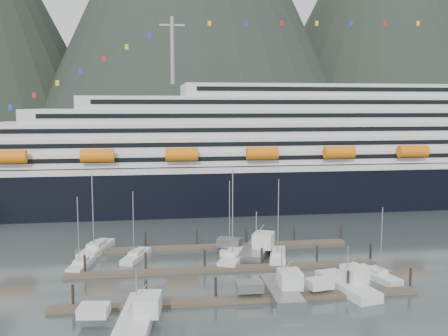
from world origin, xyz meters
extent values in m
plane|color=#475453|center=(0.00, 0.00, 0.00)|extent=(1600.00, 1600.00, 0.00)
cone|color=black|center=(300.00, 620.00, 155.00)|extent=(360.00, 360.00, 360.00)
cube|color=black|center=(25.00, 55.00, 4.00)|extent=(210.00, 28.00, 12.00)
cube|color=silver|center=(25.00, 55.00, 10.50)|extent=(205.80, 27.44, 1.50)
cube|color=silver|center=(30.00, 55.00, 13.10)|extent=(185.00, 26.00, 3.20)
cube|color=black|center=(30.00, 41.95, 13.26)|extent=(175.75, 0.20, 1.00)
cube|color=silver|center=(32.00, 55.00, 16.30)|extent=(180.00, 25.00, 3.20)
cube|color=black|center=(32.00, 42.45, 16.46)|extent=(171.00, 0.20, 1.00)
cube|color=silver|center=(34.00, 55.00, 19.50)|extent=(172.00, 24.00, 3.20)
cube|color=black|center=(34.00, 42.95, 19.66)|extent=(163.40, 0.20, 1.00)
cube|color=silver|center=(36.00, 55.00, 22.70)|extent=(160.00, 23.00, 3.20)
cube|color=black|center=(36.00, 43.45, 22.86)|extent=(152.00, 0.20, 1.00)
cube|color=silver|center=(38.00, 55.00, 25.80)|extent=(140.00, 22.00, 3.00)
cube|color=black|center=(38.00, 43.95, 25.95)|extent=(133.00, 0.20, 1.00)
cube|color=silver|center=(40.00, 55.00, 28.80)|extent=(95.00, 20.00, 3.00)
cube|color=black|center=(40.00, 44.95, 28.95)|extent=(90.25, 0.20, 1.00)
cylinder|color=gray|center=(-10.00, 55.00, 38.30)|extent=(1.00, 1.00, 16.00)
cylinder|color=orange|center=(-45.00, 40.00, 14.50)|extent=(7.00, 2.80, 2.80)
cylinder|color=orange|center=(-27.00, 40.00, 14.50)|extent=(7.00, 2.80, 2.80)
cylinder|color=orange|center=(-9.00, 40.00, 14.50)|extent=(7.00, 2.80, 2.80)
cylinder|color=orange|center=(9.00, 40.00, 14.50)|extent=(7.00, 2.80, 2.80)
cylinder|color=orange|center=(27.00, 40.00, 14.50)|extent=(7.00, 2.80, 2.80)
cylinder|color=orange|center=(45.00, 40.00, 14.50)|extent=(7.00, 2.80, 2.80)
cube|color=#493C2E|center=(-5.00, -10.00, 0.25)|extent=(48.00, 2.00, 0.50)
cylinder|color=black|center=(-26.00, -8.90, 1.40)|extent=(0.36, 0.36, 3.20)
cylinder|color=black|center=(-17.00, -8.90, 1.40)|extent=(0.36, 0.36, 3.20)
cylinder|color=black|center=(-8.00, -8.90, 1.40)|extent=(0.36, 0.36, 3.20)
cylinder|color=black|center=(1.00, -8.90, 1.40)|extent=(0.36, 0.36, 3.20)
cylinder|color=black|center=(10.00, -8.90, 1.40)|extent=(0.36, 0.36, 3.20)
cylinder|color=black|center=(19.00, -8.90, 1.40)|extent=(0.36, 0.36, 3.20)
cube|color=#493C2E|center=(-5.00, 3.00, 0.25)|extent=(48.00, 2.00, 0.50)
cylinder|color=black|center=(-26.00, 4.10, 1.40)|extent=(0.36, 0.36, 3.20)
cylinder|color=black|center=(-17.00, 4.10, 1.40)|extent=(0.36, 0.36, 3.20)
cylinder|color=black|center=(-8.00, 4.10, 1.40)|extent=(0.36, 0.36, 3.20)
cylinder|color=black|center=(1.00, 4.10, 1.40)|extent=(0.36, 0.36, 3.20)
cylinder|color=black|center=(10.00, 4.10, 1.40)|extent=(0.36, 0.36, 3.20)
cylinder|color=black|center=(19.00, 4.10, 1.40)|extent=(0.36, 0.36, 3.20)
cube|color=#493C2E|center=(-5.00, 16.00, 0.25)|extent=(48.00, 2.00, 0.50)
cylinder|color=black|center=(-26.00, 17.10, 1.40)|extent=(0.36, 0.36, 3.20)
cylinder|color=black|center=(-17.00, 17.10, 1.40)|extent=(0.36, 0.36, 3.20)
cylinder|color=black|center=(-8.00, 17.10, 1.40)|extent=(0.36, 0.36, 3.20)
cylinder|color=black|center=(1.00, 17.10, 1.40)|extent=(0.36, 0.36, 3.20)
cylinder|color=black|center=(10.00, 17.10, 1.40)|extent=(0.36, 0.36, 3.20)
cylinder|color=black|center=(19.00, 17.10, 1.40)|extent=(0.36, 0.36, 3.20)
cube|color=silver|center=(-27.00, 7.68, 0.25)|extent=(3.82, 8.31, 1.25)
cube|color=silver|center=(-27.00, 7.68, 1.02)|extent=(2.29, 3.10, 0.71)
cylinder|color=gray|center=(-27.15, 6.90, 6.08)|extent=(0.14, 0.14, 10.56)
cube|color=silver|center=(-18.60, 11.33, 0.25)|extent=(5.09, 8.80, 1.20)
cube|color=silver|center=(-18.60, 11.33, 0.98)|extent=(2.66, 3.41, 0.69)
cylinder|color=gray|center=(-18.90, 10.53, 6.07)|extent=(0.14, 0.14, 10.60)
cube|color=silver|center=(-2.75, 7.92, 0.25)|extent=(6.89, 10.95, 1.57)
cube|color=silver|center=(-2.75, 7.92, 1.29)|extent=(3.54, 4.31, 0.90)
cylinder|color=gray|center=(-3.17, 6.94, 8.04)|extent=(0.18, 0.18, 14.06)
cube|color=silver|center=(4.47, 7.46, 0.25)|extent=(5.06, 10.74, 1.33)
cube|color=silver|center=(4.47, 7.46, 1.09)|extent=(2.77, 4.02, 0.76)
cylinder|color=gray|center=(4.20, 6.45, 7.16)|extent=(0.15, 0.15, 12.61)
cube|color=silver|center=(-25.45, 16.37, 0.25)|extent=(5.77, 11.47, 1.55)
cube|color=silver|center=(-25.45, 16.37, 1.28)|extent=(3.19, 4.34, 0.89)
cylinder|color=gray|center=(-25.75, 15.30, 7.34)|extent=(0.18, 0.18, 12.68)
cube|color=silver|center=(-2.42, 13.99, 0.25)|extent=(4.80, 8.83, 1.32)
cube|color=silver|center=(-2.42, 13.99, 1.08)|extent=(2.66, 3.39, 0.75)
cylinder|color=gray|center=(-2.67, 13.18, 6.60)|extent=(0.15, 0.15, 11.51)
cube|color=silver|center=(16.34, -3.91, 0.25)|extent=(4.80, 8.95, 1.34)
cube|color=silver|center=(16.34, -3.91, 1.10)|extent=(2.68, 3.43, 0.76)
cylinder|color=gray|center=(16.58, -4.74, 5.79)|extent=(0.15, 0.15, 9.86)
cube|color=silver|center=(-18.02, -15.00, 0.35)|extent=(5.36, 13.46, 2.01)
cube|color=silver|center=(-22.95, -14.33, 1.61)|extent=(3.78, 3.31, 1.21)
cube|color=silver|center=(-16.72, -15.18, 2.32)|extent=(3.32, 4.27, 2.22)
cube|color=black|center=(-16.72, -15.18, 3.12)|extent=(3.09, 3.98, 0.50)
cylinder|color=gray|center=(-18.02, -15.00, 4.03)|extent=(0.16, 0.16, 5.03)
cube|color=gray|center=(0.71, -9.14, 0.35)|extent=(3.87, 11.33, 2.05)
cube|color=gray|center=(-3.57, -9.07, 1.64)|extent=(3.52, 2.54, 1.23)
cube|color=silver|center=(1.84, -9.15, 2.36)|extent=(2.92, 3.43, 2.25)
cube|color=black|center=(1.84, -9.15, 3.18)|extent=(2.72, 3.20, 0.51)
cylinder|color=gray|center=(0.71, -9.14, 4.10)|extent=(0.16, 0.16, 5.12)
cube|color=silver|center=(10.19, -8.16, 0.35)|extent=(5.69, 11.96, 1.92)
cube|color=silver|center=(5.91, -9.04, 1.53)|extent=(3.70, 3.13, 1.15)
cube|color=silver|center=(11.32, -7.93, 2.20)|extent=(3.32, 3.92, 2.11)
cube|color=black|center=(11.32, -7.93, 2.97)|extent=(3.09, 3.65, 0.48)
cylinder|color=gray|center=(10.19, -8.16, 3.83)|extent=(0.15, 0.15, 4.79)
cube|color=gray|center=(1.48, 10.56, 0.35)|extent=(8.82, 13.08, 2.27)
cube|color=gray|center=(-2.86, 12.50, 1.82)|extent=(4.65, 4.08, 1.36)
cube|color=silver|center=(2.62, 10.06, 2.61)|extent=(4.43, 4.72, 2.50)
cube|color=black|center=(2.62, 10.06, 3.52)|extent=(4.12, 4.40, 0.57)
cylinder|color=gray|center=(1.48, 10.56, 4.54)|extent=(0.18, 0.18, 5.68)
camera|label=1|loc=(-16.58, -73.94, 25.12)|focal=42.00mm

